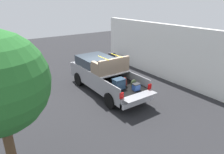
# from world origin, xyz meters

# --- Properties ---
(ground_plane) EXTENTS (40.00, 40.00, 0.00)m
(ground_plane) POSITION_xyz_m (0.00, 0.00, 0.00)
(ground_plane) COLOR #262628
(pickup_truck) EXTENTS (6.05, 2.06, 2.23)m
(pickup_truck) POSITION_xyz_m (0.35, 0.00, 0.97)
(pickup_truck) COLOR gray
(pickup_truck) RESTS_ON ground_plane
(building_facade) EXTENTS (10.82, 0.36, 3.63)m
(building_facade) POSITION_xyz_m (0.32, -4.48, 1.81)
(building_facade) COLOR white
(building_facade) RESTS_ON ground_plane
(trash_can) EXTENTS (0.60, 0.60, 0.98)m
(trash_can) POSITION_xyz_m (4.23, -3.37, 0.50)
(trash_can) COLOR #2D2D33
(trash_can) RESTS_ON ground_plane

